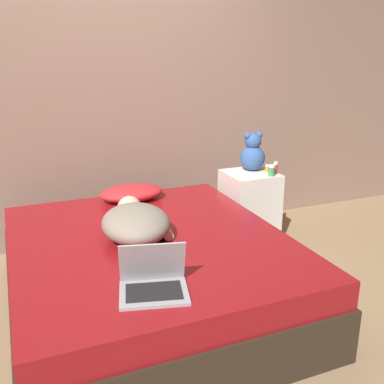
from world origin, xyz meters
TOP-DOWN VIEW (x-y plane):
  - ground_plane at (0.00, 0.00)m, footprint 12.00×12.00m
  - wall_back at (0.00, 1.22)m, footprint 8.00×0.06m
  - bed at (0.00, 0.00)m, footprint 1.66×1.88m
  - nightstand at (1.09, 0.68)m, footprint 0.41×0.40m
  - pillow at (0.09, 0.74)m, footprint 0.49×0.31m
  - person_lying at (-0.07, 0.06)m, footprint 0.48×0.71m
  - laptop at (-0.17, -0.62)m, footprint 0.37×0.32m
  - teddy_bear at (1.14, 0.74)m, footprint 0.21×0.21m
  - bottle_green at (1.20, 0.53)m, footprint 0.05×0.05m
  - bottle_amber at (1.22, 0.64)m, footprint 0.03×0.03m
  - bottle_red at (1.26, 0.57)m, footprint 0.04×0.04m

SIDE VIEW (x-z plane):
  - ground_plane at x=0.00m, z-range 0.00..0.00m
  - bed at x=0.00m, z-range 0.00..0.47m
  - nightstand at x=1.09m, z-range 0.00..0.61m
  - laptop at x=-0.17m, z-range 0.41..0.65m
  - pillow at x=0.09m, z-range 0.48..0.59m
  - person_lying at x=-0.07m, z-range 0.47..0.67m
  - bottle_amber at x=1.22m, z-range 0.61..0.67m
  - bottle_green at x=1.20m, z-range 0.60..0.70m
  - bottle_red at x=1.26m, z-range 0.60..0.70m
  - teddy_bear at x=1.14m, z-range 0.58..0.91m
  - wall_back at x=0.00m, z-range 0.00..2.60m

